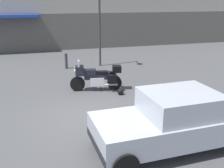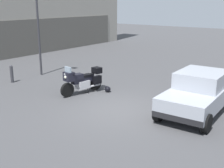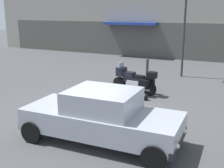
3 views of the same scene
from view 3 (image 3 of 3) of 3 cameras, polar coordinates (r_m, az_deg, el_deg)
name	(u,v)px [view 3 (image 3 of 3)]	position (r m, az deg, el deg)	size (l,w,h in m)	color
ground_plane	(92,108)	(11.20, -3.96, -4.74)	(80.00, 80.00, 0.00)	#424244
motorcycle	(135,80)	(13.03, 4.59, 0.85)	(2.25, 0.94, 1.36)	black
helmet	(145,97)	(12.14, 6.68, -2.58)	(0.28, 0.28, 0.28)	black
car_sedan_far	(102,116)	(8.10, -2.06, -6.52)	(4.62, 2.04, 1.56)	#9EA3AD
streetlamp_curbside	(184,25)	(16.39, 14.26, 11.36)	(0.28, 0.94, 4.79)	#2D2D33
bollard_curbside	(147,66)	(17.23, 7.11, 3.71)	(0.16, 0.16, 0.93)	#333338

